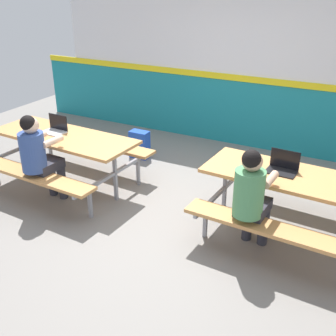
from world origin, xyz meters
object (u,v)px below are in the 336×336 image
at_px(picnic_table_right, 298,191).
at_px(student_further, 251,194).
at_px(laptop_silver, 55,129).
at_px(laptop_dark, 282,167).
at_px(backpack_dark, 140,145).
at_px(picnic_table_left, 65,146).
at_px(student_nearer, 38,153).

height_order(picnic_table_right, student_further, student_further).
bearing_deg(laptop_silver, laptop_dark, 3.53).
distance_m(laptop_silver, backpack_dark, 1.49).
bearing_deg(picnic_table_right, picnic_table_left, -176.53).
distance_m(laptop_dark, backpack_dark, 2.75).
bearing_deg(laptop_dark, picnic_table_right, -13.22).
bearing_deg(student_further, student_nearer, -175.44).
bearing_deg(picnic_table_left, laptop_dark, 4.68).
relative_size(picnic_table_left, laptop_dark, 6.26).
bearing_deg(laptop_silver, student_further, -7.94).
distance_m(student_further, laptop_dark, 0.61).
xyz_separation_m(picnic_table_left, student_further, (2.69, -0.35, 0.13)).
relative_size(student_further, backpack_dark, 2.74).
xyz_separation_m(picnic_table_right, laptop_silver, (-3.23, -0.14, 0.21)).
relative_size(picnic_table_left, student_further, 1.72).
bearing_deg(laptop_silver, picnic_table_left, -14.91).
height_order(student_nearer, backpack_dark, student_nearer).
bearing_deg(picnic_table_left, student_further, -7.48).
xyz_separation_m(student_further, laptop_dark, (0.15, 0.59, 0.08)).
relative_size(picnic_table_left, backpack_dark, 4.71).
bearing_deg(picnic_table_right, laptop_dark, 166.78).
bearing_deg(backpack_dark, picnic_table_left, -106.14).
height_order(student_nearer, laptop_dark, student_nearer).
xyz_separation_m(student_further, laptop_silver, (-2.87, 0.40, 0.08)).
xyz_separation_m(picnic_table_left, picnic_table_right, (3.05, 0.19, 0.00)).
relative_size(student_further, laptop_silver, 3.65).
bearing_deg(student_further, picnic_table_left, 172.52).
height_order(student_further, laptop_dark, student_further).
bearing_deg(laptop_silver, backpack_dark, 66.32).
bearing_deg(student_nearer, laptop_silver, 113.28).
xyz_separation_m(picnic_table_left, backpack_dark, (0.38, 1.30, -0.36)).
distance_m(student_nearer, laptop_dark, 2.87).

